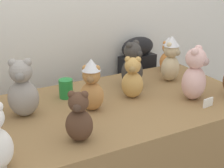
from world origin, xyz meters
The scene contains 12 objects.
display_table centered at (0.00, 0.25, 0.37)m, with size 1.59×0.85×0.73m, color olive.
instrument_case centered at (0.51, 0.80, 0.47)m, with size 0.29×0.15×0.94m.
teddy_bear_sand centered at (0.51, 0.40, 0.88)m, with size 0.17×0.16×0.30m.
teddy_bear_charcoal centered at (0.24, 0.44, 0.87)m, with size 0.18×0.17×0.29m.
teddy_bear_ash centered at (-0.46, 0.34, 0.88)m, with size 0.19×0.18×0.30m.
teddy_bear_caramel centered at (-0.13, 0.24, 0.87)m, with size 0.17×0.16×0.28m.
teddy_bear_honey centered at (0.15, 0.28, 0.85)m, with size 0.16×0.16×0.25m.
teddy_bear_blush centered at (0.44, 0.10, 0.88)m, with size 0.20×0.20×0.31m.
teddy_bear_cocoa centered at (-0.31, -0.02, 0.84)m, with size 0.16×0.15×0.24m.
teddy_bear_ginger centered at (0.61, 0.57, 0.85)m, with size 0.14×0.12×0.25m.
party_cup_green centered at (-0.19, 0.46, 0.79)m, with size 0.08×0.08×0.11m, color #238C3D.
name_card_front_right centered at (0.44, -0.02, 0.76)m, with size 0.07×0.01×0.05m, color white.
Camera 1 is at (-0.80, -1.25, 1.52)m, focal length 54.22 mm.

